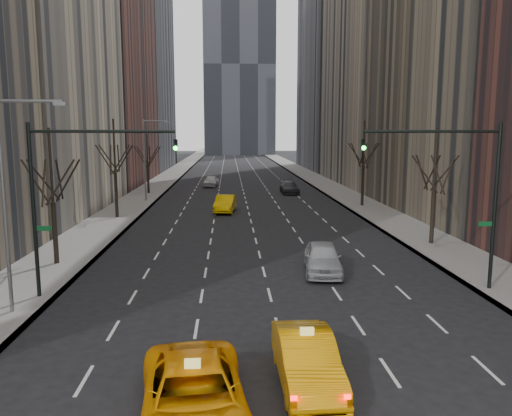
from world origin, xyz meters
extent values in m
cube|color=slate|center=(-12.25, 70.00, 0.07)|extent=(4.50, 320.00, 0.15)
cube|color=slate|center=(12.25, 70.00, 0.07)|extent=(4.50, 320.00, 0.15)
cube|color=brown|center=(-21.50, 66.00, 22.00)|extent=(14.00, 28.00, 44.00)
cube|color=slate|center=(-21.50, 96.00, 30.00)|extent=(14.00, 30.00, 60.00)
cube|color=tan|center=(21.50, 64.00, 25.00)|extent=(14.00, 28.00, 50.00)
cube|color=slate|center=(21.50, 95.00, 29.00)|extent=(14.00, 30.00, 58.00)
cylinder|color=black|center=(-12.00, 18.00, 1.93)|extent=(0.28, 0.28, 3.57)
cylinder|color=black|center=(-12.00, 18.00, 5.84)|extent=(0.16, 0.16, 4.25)
cylinder|color=black|center=(-11.85, 18.85, 4.95)|extent=(0.42, 1.80, 2.52)
cylinder|color=black|center=(-11.19, 18.29, 4.95)|extent=(1.74, 0.72, 2.52)
cylinder|color=black|center=(-11.34, 17.45, 4.95)|extent=(1.46, 1.25, 2.52)
cylinder|color=black|center=(-12.15, 17.15, 4.95)|extent=(0.42, 1.80, 2.52)
cylinder|color=black|center=(-12.81, 17.71, 4.95)|extent=(1.74, 0.72, 2.52)
cylinder|color=black|center=(-12.66, 18.55, 4.95)|extent=(1.46, 1.25, 2.52)
cylinder|color=black|center=(-12.00, 34.00, 2.15)|extent=(0.28, 0.28, 3.99)
cylinder|color=black|center=(-12.00, 34.00, 6.52)|extent=(0.16, 0.16, 4.75)
cylinder|color=black|center=(-11.85, 34.85, 5.37)|extent=(0.42, 1.80, 2.52)
cylinder|color=black|center=(-11.19, 34.29, 5.37)|extent=(1.74, 0.72, 2.52)
cylinder|color=black|center=(-11.34, 33.45, 5.37)|extent=(1.46, 1.25, 2.52)
cylinder|color=black|center=(-12.15, 33.15, 5.37)|extent=(0.42, 1.80, 2.52)
cylinder|color=black|center=(-12.81, 33.71, 5.37)|extent=(1.74, 0.72, 2.52)
cylinder|color=black|center=(-12.66, 34.55, 5.37)|extent=(1.46, 1.25, 2.52)
cylinder|color=black|center=(-12.00, 52.00, 1.83)|extent=(0.28, 0.28, 3.36)
cylinder|color=black|center=(-12.00, 52.00, 5.51)|extent=(0.16, 0.16, 4.00)
cylinder|color=black|center=(-11.85, 52.85, 4.74)|extent=(0.42, 1.80, 2.52)
cylinder|color=black|center=(-11.19, 52.29, 4.74)|extent=(1.74, 0.72, 2.52)
cylinder|color=black|center=(-11.34, 51.45, 4.74)|extent=(1.46, 1.25, 2.52)
cylinder|color=black|center=(-12.15, 51.15, 4.74)|extent=(0.42, 1.80, 2.52)
cylinder|color=black|center=(-12.81, 51.71, 4.74)|extent=(1.74, 0.72, 2.52)
cylinder|color=black|center=(-12.66, 52.55, 4.74)|extent=(1.46, 1.25, 2.52)
cylinder|color=black|center=(12.00, 22.00, 1.93)|extent=(0.28, 0.28, 3.57)
cylinder|color=black|center=(12.00, 22.00, 5.84)|extent=(0.16, 0.16, 4.25)
cylinder|color=black|center=(12.15, 22.85, 4.95)|extent=(0.42, 1.80, 2.52)
cylinder|color=black|center=(12.81, 22.29, 4.95)|extent=(1.74, 0.72, 2.52)
cylinder|color=black|center=(12.66, 21.45, 4.95)|extent=(1.46, 1.25, 2.52)
cylinder|color=black|center=(11.85, 21.15, 4.95)|extent=(0.42, 1.80, 2.52)
cylinder|color=black|center=(11.19, 21.71, 4.95)|extent=(1.74, 0.72, 2.52)
cylinder|color=black|center=(11.34, 22.55, 4.95)|extent=(1.46, 1.25, 2.52)
cylinder|color=black|center=(12.00, 40.00, 2.15)|extent=(0.28, 0.28, 3.99)
cylinder|color=black|center=(12.00, 40.00, 6.52)|extent=(0.16, 0.16, 4.75)
cylinder|color=black|center=(12.15, 40.85, 5.37)|extent=(0.42, 1.80, 2.52)
cylinder|color=black|center=(12.81, 40.29, 5.37)|extent=(1.74, 0.72, 2.52)
cylinder|color=black|center=(12.66, 39.45, 5.37)|extent=(1.46, 1.25, 2.52)
cylinder|color=black|center=(11.85, 39.15, 5.37)|extent=(0.42, 1.80, 2.52)
cylinder|color=black|center=(11.19, 39.71, 5.37)|extent=(1.74, 0.72, 2.52)
cylinder|color=black|center=(11.34, 40.55, 5.37)|extent=(1.46, 1.25, 2.52)
cylinder|color=black|center=(-10.80, 12.00, 4.15)|extent=(0.18, 0.18, 8.00)
cylinder|color=black|center=(-7.55, 12.00, 7.75)|extent=(6.50, 0.14, 0.14)
imported|color=black|center=(-4.30, 12.00, 6.85)|extent=(0.18, 0.22, 1.10)
sphere|color=#0CFF33|center=(-4.30, 11.82, 7.00)|extent=(0.20, 0.20, 0.20)
cube|color=#0C5926|center=(-10.40, 12.00, 3.35)|extent=(0.70, 0.04, 0.22)
cylinder|color=black|center=(10.80, 12.00, 4.15)|extent=(0.18, 0.18, 8.00)
cylinder|color=black|center=(7.55, 12.00, 7.75)|extent=(6.50, 0.14, 0.14)
imported|color=black|center=(4.30, 12.00, 6.85)|extent=(0.18, 0.22, 1.10)
sphere|color=#0CFF33|center=(4.30, 11.82, 7.00)|extent=(0.20, 0.20, 0.20)
cube|color=#0C5926|center=(10.40, 12.00, 3.35)|extent=(0.70, 0.04, 0.22)
cylinder|color=slate|center=(-11.20, 10.00, 4.65)|extent=(0.16, 0.16, 9.00)
cylinder|color=slate|center=(-9.90, 10.00, 8.95)|extent=(2.60, 0.14, 0.14)
cube|color=slate|center=(-8.70, 10.00, 8.85)|extent=(0.50, 0.22, 0.15)
cylinder|color=slate|center=(-11.20, 45.00, 4.65)|extent=(0.16, 0.16, 9.00)
cylinder|color=slate|center=(-9.90, 45.00, 8.95)|extent=(2.60, 0.14, 0.14)
cube|color=slate|center=(-8.70, 45.00, 8.85)|extent=(0.50, 0.22, 0.15)
imported|color=#FF9E05|center=(-2.87, 1.28, 0.84)|extent=(3.42, 6.30, 1.68)
imported|color=orange|center=(0.43, 3.42, 0.80)|extent=(1.81, 4.89, 1.60)
imported|color=#A9ADB2|center=(3.24, 15.65, 0.84)|extent=(2.57, 5.15, 1.69)
imported|color=#FFC005|center=(-2.27, 37.32, 0.82)|extent=(2.31, 5.14, 1.64)
imported|color=#29292E|center=(5.79, 51.82, 0.75)|extent=(2.16, 5.19, 1.50)
imported|color=silver|center=(-4.46, 60.35, 0.79)|extent=(2.39, 4.83, 1.58)
camera|label=1|loc=(-1.91, -10.92, 7.71)|focal=35.00mm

